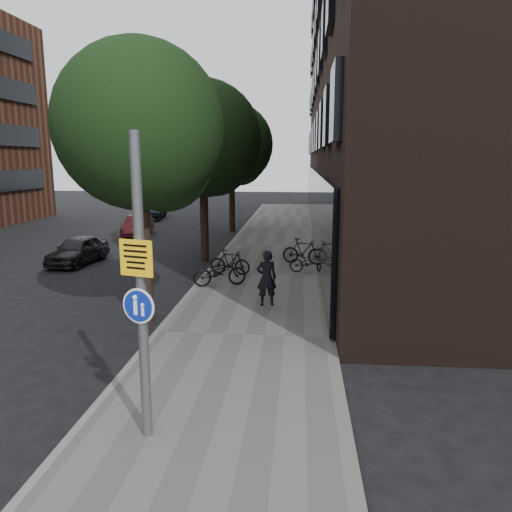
# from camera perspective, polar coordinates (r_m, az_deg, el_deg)

# --- Properties ---
(ground) EXTENTS (120.00, 120.00, 0.00)m
(ground) POSITION_cam_1_polar(r_m,az_deg,el_deg) (9.73, -5.11, -16.25)
(ground) COLOR black
(ground) RESTS_ON ground
(sidewalk) EXTENTS (4.50, 60.00, 0.12)m
(sidewalk) POSITION_cam_1_polar(r_m,az_deg,el_deg) (19.07, 0.90, -2.27)
(sidewalk) COLOR #5F5D58
(sidewalk) RESTS_ON ground
(curb_edge) EXTENTS (0.15, 60.00, 0.13)m
(curb_edge) POSITION_cam_1_polar(r_m,az_deg,el_deg) (19.35, -5.76, -2.11)
(curb_edge) COLOR slate
(curb_edge) RESTS_ON ground
(building_right_dark_brick) EXTENTS (12.00, 40.00, 18.00)m
(building_right_dark_brick) POSITION_cam_1_polar(r_m,az_deg,el_deg) (31.60, 18.67, 18.78)
(building_right_dark_brick) COLOR black
(building_right_dark_brick) RESTS_ON ground
(street_tree_near) EXTENTS (4.40, 4.40, 7.50)m
(street_tree_near) POSITION_cam_1_polar(r_m,az_deg,el_deg) (13.79, -12.67, 13.50)
(street_tree_near) COLOR black
(street_tree_near) RESTS_ON ground
(street_tree_mid) EXTENTS (5.00, 5.00, 7.80)m
(street_tree_mid) POSITION_cam_1_polar(r_m,az_deg,el_deg) (22.04, -5.85, 12.71)
(street_tree_mid) COLOR black
(street_tree_mid) RESTS_ON ground
(street_tree_far) EXTENTS (5.00, 5.00, 7.80)m
(street_tree_far) POSITION_cam_1_polar(r_m,az_deg,el_deg) (30.93, -2.64, 12.27)
(street_tree_far) COLOR black
(street_tree_far) RESTS_ON ground
(signpost) EXTENTS (0.54, 0.18, 4.74)m
(signpost) POSITION_cam_1_polar(r_m,az_deg,el_deg) (7.75, -12.98, -3.75)
(signpost) COLOR #595B5E
(signpost) RESTS_ON sidewalk
(pedestrian) EXTENTS (0.69, 0.53, 1.68)m
(pedestrian) POSITION_cam_1_polar(r_m,az_deg,el_deg) (14.89, 1.22, -2.53)
(pedestrian) COLOR black
(pedestrian) RESTS_ON sidewalk
(parked_bike_facade_near) EXTENTS (1.72, 1.00, 0.86)m
(parked_bike_facade_near) POSITION_cam_1_polar(r_m,az_deg,el_deg) (19.21, 6.19, -0.75)
(parked_bike_facade_near) COLOR black
(parked_bike_facade_near) RESTS_ON sidewalk
(parked_bike_facade_far) EXTENTS (1.86, 0.96, 1.07)m
(parked_bike_facade_far) POSITION_cam_1_polar(r_m,az_deg,el_deg) (20.91, 5.43, 0.54)
(parked_bike_facade_far) COLOR black
(parked_bike_facade_far) RESTS_ON sidewalk
(parked_bike_curb_near) EXTENTS (1.96, 1.24, 0.97)m
(parked_bike_curb_near) POSITION_cam_1_polar(r_m,az_deg,el_deg) (17.31, -4.17, -1.83)
(parked_bike_curb_near) COLOR black
(parked_bike_curb_near) RESTS_ON sidewalk
(parked_bike_curb_far) EXTENTS (1.64, 0.75, 0.95)m
(parked_bike_curb_far) POSITION_cam_1_polar(r_m,az_deg,el_deg) (18.97, -2.99, -0.70)
(parked_bike_curb_far) COLOR black
(parked_bike_curb_far) RESTS_ON sidewalk
(parked_car_near) EXTENTS (1.79, 3.65, 1.20)m
(parked_car_near) POSITION_cam_1_polar(r_m,az_deg,el_deg) (22.73, -19.69, 0.64)
(parked_car_near) COLOR black
(parked_car_near) RESTS_ON ground
(parked_car_mid) EXTENTS (1.58, 3.63, 1.16)m
(parked_car_mid) POSITION_cam_1_polar(r_m,az_deg,el_deg) (30.15, -13.36, 3.38)
(parked_car_mid) COLOR maroon
(parked_car_mid) RESTS_ON ground
(parked_car_far) EXTENTS (2.41, 4.78, 1.33)m
(parked_car_far) POSITION_cam_1_polar(r_m,az_deg,el_deg) (38.57, -11.85, 5.19)
(parked_car_far) COLOR black
(parked_car_far) RESTS_ON ground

